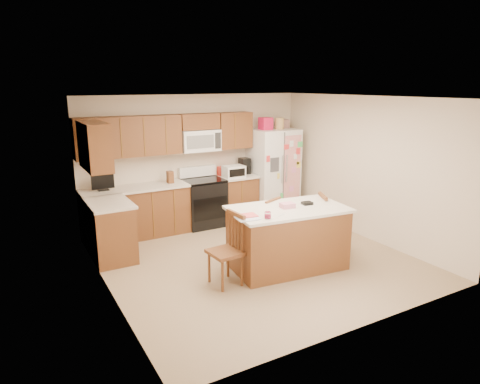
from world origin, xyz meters
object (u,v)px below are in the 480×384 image
stove (203,202)px  island (288,237)px  refrigerator (273,172)px  windsor_chair_right (330,226)px  windsor_chair_back (265,228)px  windsor_chair_left (227,251)px

stove → island: bearing=-83.7°
refrigerator → windsor_chair_right: refrigerator is taller
refrigerator → island: size_ratio=1.10×
stove → windsor_chair_back: stove is taller
stove → windsor_chair_right: size_ratio=1.14×
windsor_chair_left → windsor_chair_back: 1.17m
stove → windsor_chair_right: 2.60m
stove → refrigerator: bearing=-2.3°
refrigerator → windsor_chair_right: 2.32m
refrigerator → island: refrigerator is taller
windsor_chair_left → windsor_chair_right: windsor_chair_left is taller
stove → island: 2.43m
refrigerator → windsor_chair_left: 3.39m
island → windsor_chair_right: (0.93, 0.11, -0.00)m
stove → refrigerator: 1.63m
windsor_chair_back → windsor_chair_right: windsor_chair_right is taller
windsor_chair_back → windsor_chair_left: bearing=-149.2°
refrigerator → island: (-1.31, -2.35, -0.45)m
island → windsor_chair_left: 1.05m
island → windsor_chair_left: size_ratio=1.84×
refrigerator → stove: bearing=177.7°
stove → island: (0.26, -2.42, -0.00)m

